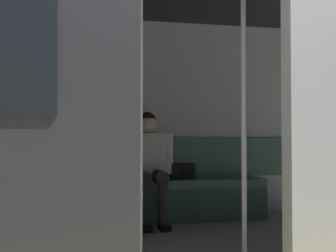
{
  "coord_description": "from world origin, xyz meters",
  "views": [
    {
      "loc": [
        0.7,
        2.2,
        0.9
      ],
      "look_at": [
        0.02,
        -1.21,
        1.0
      ],
      "focal_mm": 43.92,
      "sensor_mm": 36.0,
      "label": 1
    }
  ],
  "objects": [
    {
      "name": "book",
      "position": [
        0.36,
        -2.2,
        0.46
      ],
      "size": [
        0.21,
        0.26,
        0.03
      ],
      "primitive_type": "cube",
      "rotation": [
        0.0,
        0.0,
        0.33
      ],
      "color": "#33723F",
      "rests_on": "bench_seat"
    },
    {
      "name": "person_seated",
      "position": [
        0.05,
        -2.09,
        0.67
      ],
      "size": [
        0.55,
        0.68,
        1.17
      ],
      "color": "silver",
      "rests_on": "ground_plane"
    },
    {
      "name": "train_car",
      "position": [
        0.05,
        -1.14,
        1.54
      ],
      "size": [
        6.4,
        2.65,
        2.36
      ],
      "color": "silver",
      "rests_on": "ground_plane"
    },
    {
      "name": "grab_pole_door",
      "position": [
        0.37,
        -0.4,
        1.11
      ],
      "size": [
        0.04,
        0.04,
        2.22
      ],
      "primitive_type": "cylinder",
      "color": "silver",
      "rests_on": "ground_plane"
    },
    {
      "name": "bench_seat",
      "position": [
        0.0,
        -2.14,
        0.34
      ],
      "size": [
        2.46,
        0.44,
        0.45
      ],
      "color": "#4C7566",
      "rests_on": "ground_plane"
    },
    {
      "name": "grab_pole_far",
      "position": [
        -0.37,
        -0.48,
        1.11
      ],
      "size": [
        0.04,
        0.04,
        2.22
      ],
      "primitive_type": "cylinder",
      "color": "silver",
      "rests_on": "ground_plane"
    },
    {
      "name": "handbag",
      "position": [
        -0.33,
        -2.18,
        0.53
      ],
      "size": [
        0.26,
        0.15,
        0.17
      ],
      "color": "black",
      "rests_on": "bench_seat"
    }
  ]
}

